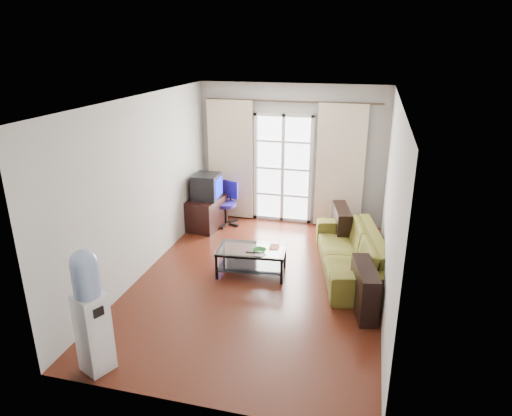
{
  "coord_description": "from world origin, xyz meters",
  "views": [
    {
      "loc": [
        1.47,
        -5.93,
        3.42
      ],
      "look_at": [
        -0.13,
        0.35,
        1.04
      ],
      "focal_mm": 32.0,
      "sensor_mm": 36.0,
      "label": 1
    }
  ],
  "objects": [
    {
      "name": "book",
      "position": [
        0.09,
        0.33,
        0.43
      ],
      "size": [
        0.16,
        0.21,
        0.02
      ],
      "primitive_type": "imported",
      "rotation": [
        0.0,
        0.0,
        0.04
      ],
      "color": "#9C2513",
      "rests_on": "coffee_table"
    },
    {
      "name": "wall_left",
      "position": [
        -1.8,
        0.0,
        1.35
      ],
      "size": [
        0.02,
        5.2,
        2.7
      ],
      "primitive_type": "cube",
      "color": "#B3B0AA",
      "rests_on": "floor"
    },
    {
      "name": "coffee_table",
      "position": [
        -0.17,
        0.21,
        0.27
      ],
      "size": [
        1.1,
        0.7,
        0.42
      ],
      "rotation": [
        0.0,
        0.0,
        0.1
      ],
      "color": "silver",
      "rests_on": "floor"
    },
    {
      "name": "remote",
      "position": [
        -0.15,
        0.07,
        0.43
      ],
      "size": [
        0.15,
        0.04,
        0.02
      ],
      "primitive_type": "cube",
      "rotation": [
        0.0,
        0.0,
        0.02
      ],
      "color": "black",
      "rests_on": "coffee_table"
    },
    {
      "name": "wall_back",
      "position": [
        0.0,
        2.6,
        1.35
      ],
      "size": [
        3.6,
        0.02,
        2.7
      ],
      "primitive_type": "cube",
      "color": "#B3B0AA",
      "rests_on": "floor"
    },
    {
      "name": "wall_right",
      "position": [
        1.8,
        0.0,
        1.35
      ],
      "size": [
        0.02,
        5.2,
        2.7
      ],
      "primitive_type": "cube",
      "color": "#B3B0AA",
      "rests_on": "floor"
    },
    {
      "name": "wall_front",
      "position": [
        0.0,
        -2.6,
        1.35
      ],
      "size": [
        3.6,
        0.02,
        2.7
      ],
      "primitive_type": "cube",
      "color": "#B3B0AA",
      "rests_on": "floor"
    },
    {
      "name": "french_door",
      "position": [
        -0.15,
        2.54,
        1.07
      ],
      "size": [
        1.16,
        0.06,
        2.15
      ],
      "color": "white",
      "rests_on": "wall_back"
    },
    {
      "name": "task_chair",
      "position": [
        -1.17,
        2.08,
        0.25
      ],
      "size": [
        0.72,
        0.72,
        0.85
      ],
      "rotation": [
        0.0,
        0.0,
        -0.29
      ],
      "color": "black",
      "rests_on": "floor"
    },
    {
      "name": "sofa",
      "position": [
        1.31,
        0.68,
        0.33
      ],
      "size": [
        2.61,
        1.8,
        0.66
      ],
      "primitive_type": "imported",
      "rotation": [
        0.0,
        0.0,
        -1.36
      ],
      "color": "brown",
      "rests_on": "floor"
    },
    {
      "name": "tv_stand",
      "position": [
        -1.5,
        1.81,
        0.3
      ],
      "size": [
        0.64,
        0.87,
        0.6
      ],
      "primitive_type": "cube",
      "rotation": [
        0.0,
        0.0,
        -0.12
      ],
      "color": "black",
      "rests_on": "floor"
    },
    {
      "name": "bowl",
      "position": [
        -0.02,
        0.12,
        0.45
      ],
      "size": [
        0.35,
        0.35,
        0.05
      ],
      "primitive_type": "imported",
      "rotation": [
        0.0,
        0.0,
        -0.43
      ],
      "color": "#369657",
      "rests_on": "coffee_table"
    },
    {
      "name": "ceiling",
      "position": [
        0.0,
        0.0,
        2.7
      ],
      "size": [
        5.2,
        5.2,
        0.0
      ],
      "primitive_type": "plane",
      "rotation": [
        3.14,
        0.0,
        0.0
      ],
      "color": "white",
      "rests_on": "wall_back"
    },
    {
      "name": "water_cooler",
      "position": [
        -1.25,
        -2.35,
        0.76
      ],
      "size": [
        0.39,
        0.39,
        1.45
      ],
      "rotation": [
        0.0,
        0.0,
        -0.43
      ],
      "color": "white",
      "rests_on": "floor"
    },
    {
      "name": "crt_tv",
      "position": [
        -1.5,
        1.83,
        0.83
      ],
      "size": [
        0.53,
        0.52,
        0.47
      ],
      "rotation": [
        0.0,
        0.0,
        0.01
      ],
      "color": "black",
      "rests_on": "tv_stand"
    },
    {
      "name": "floor",
      "position": [
        0.0,
        0.0,
        0.0
      ],
      "size": [
        5.2,
        5.2,
        0.0
      ],
      "primitive_type": "plane",
      "color": "#532213",
      "rests_on": "ground"
    },
    {
      "name": "curtain_left",
      "position": [
        -1.2,
        2.48,
        1.2
      ],
      "size": [
        0.9,
        0.07,
        2.35
      ],
      "primitive_type": "cube",
      "color": "beige",
      "rests_on": "curtain_rod"
    },
    {
      "name": "curtain_right",
      "position": [
        0.95,
        2.48,
        1.2
      ],
      "size": [
        0.9,
        0.07,
        2.35
      ],
      "primitive_type": "cube",
      "color": "beige",
      "rests_on": "curtain_rod"
    },
    {
      "name": "curtain_rod",
      "position": [
        0.0,
        2.5,
        2.38
      ],
      "size": [
        3.3,
        0.04,
        0.04
      ],
      "primitive_type": "cylinder",
      "rotation": [
        0.0,
        1.57,
        0.0
      ],
      "color": "#4C3F2D",
      "rests_on": "wall_back"
    },
    {
      "name": "radiator",
      "position": [
        0.8,
        2.5,
        0.33
      ],
      "size": [
        0.64,
        0.12,
        0.64
      ],
      "primitive_type": "cube",
      "color": "gray",
      "rests_on": "floor"
    }
  ]
}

